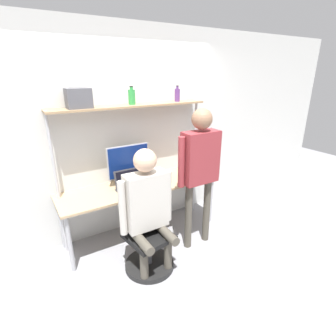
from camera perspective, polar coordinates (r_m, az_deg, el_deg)
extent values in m
plane|color=gray|center=(3.57, -3.05, -16.44)|extent=(12.00, 12.00, 0.00)
cube|color=silver|center=(3.54, -8.63, 7.33)|extent=(8.00, 0.06, 2.70)
cube|color=tan|center=(3.45, -5.87, -3.89)|extent=(2.12, 0.61, 0.03)
cylinder|color=#A5A5AA|center=(3.18, -20.56, -15.25)|extent=(0.05, 0.05, 0.71)
cylinder|color=#A5A5AA|center=(3.93, 9.28, -6.91)|extent=(0.05, 0.05, 0.71)
cylinder|color=#A5A5AA|center=(3.59, -22.22, -11.06)|extent=(0.05, 0.05, 0.71)
cylinder|color=#A5A5AA|center=(4.27, 5.01, -4.38)|extent=(0.05, 0.05, 0.71)
cube|color=#997A56|center=(3.33, -7.81, 13.29)|extent=(2.01, 0.26, 0.02)
cylinder|color=#B2B2B7|center=(3.29, -22.95, -3.88)|extent=(0.04, 0.04, 1.75)
cylinder|color=#B2B2B7|center=(4.01, 5.75, 1.94)|extent=(0.04, 0.04, 1.75)
cylinder|color=#B7B7BC|center=(3.51, -8.32, -3.21)|extent=(0.24, 0.24, 0.01)
cylinder|color=#B7B7BC|center=(3.49, -8.37, -2.37)|extent=(0.06, 0.06, 0.10)
cube|color=#B7B7BC|center=(3.40, -8.63, 1.52)|extent=(0.56, 0.01, 0.42)
cube|color=navy|center=(3.40, -8.58, 1.48)|extent=(0.54, 0.02, 0.39)
cube|color=#333338|center=(3.30, -7.86, -4.80)|extent=(0.36, 0.25, 0.01)
cube|color=black|center=(3.28, -7.73, -4.82)|extent=(0.30, 0.14, 0.00)
cube|color=#333338|center=(3.32, -8.59, -2.30)|extent=(0.36, 0.08, 0.24)
cube|color=black|center=(3.32, -8.55, -2.36)|extent=(0.32, 0.06, 0.21)
cube|color=black|center=(3.42, -3.12, -3.64)|extent=(0.07, 0.15, 0.01)
cube|color=black|center=(3.42, -3.12, -3.56)|extent=(0.06, 0.13, 0.00)
cylinder|color=black|center=(3.24, -4.05, -20.23)|extent=(0.56, 0.56, 0.06)
cylinder|color=#4C4C51|center=(3.12, -4.14, -17.49)|extent=(0.06, 0.06, 0.33)
cube|color=black|center=(3.00, -4.24, -14.62)|extent=(0.52, 0.52, 0.05)
cube|color=black|center=(3.02, -6.73, -8.91)|extent=(0.42, 0.10, 0.45)
cylinder|color=#4C473D|center=(2.95, -5.21, -20.19)|extent=(0.09, 0.09, 0.44)
cylinder|color=#4C473D|center=(3.06, -0.01, -18.40)|extent=(0.09, 0.09, 0.44)
cylinder|color=#4C473D|center=(2.81, -5.67, -15.72)|extent=(0.10, 0.38, 0.10)
cylinder|color=#4C473D|center=(2.92, -0.33, -14.01)|extent=(0.10, 0.38, 0.10)
cube|color=beige|center=(2.80, -4.75, -7.13)|extent=(0.45, 0.20, 0.63)
cylinder|color=beige|center=(2.72, -9.89, -8.70)|extent=(0.08, 0.08, 0.59)
cylinder|color=beige|center=(2.93, 0.02, -6.12)|extent=(0.08, 0.08, 0.59)
sphere|color=#D8AD8C|center=(2.63, -5.03, 1.66)|extent=(0.24, 0.24, 0.24)
cylinder|color=#4C473D|center=(3.32, 4.47, -10.45)|extent=(0.09, 0.09, 0.88)
cylinder|color=#4C473D|center=(3.48, 8.39, -9.10)|extent=(0.09, 0.09, 0.88)
cube|color=maroon|center=(3.09, 7.02, 2.32)|extent=(0.44, 0.20, 0.62)
cylinder|color=maroon|center=(2.94, 2.92, 1.22)|extent=(0.08, 0.08, 0.59)
cylinder|color=maroon|center=(3.26, 10.71, 2.81)|extent=(0.08, 0.08, 0.59)
sphere|color=#8C664C|center=(2.98, 7.40, 10.54)|extent=(0.24, 0.24, 0.24)
cylinder|color=#593372|center=(3.63, 2.03, 15.56)|extent=(0.07, 0.07, 0.17)
cylinder|color=#593372|center=(3.62, 2.05, 17.11)|extent=(0.03, 0.03, 0.03)
cylinder|color=black|center=(3.62, 2.05, 17.44)|extent=(0.04, 0.04, 0.01)
cylinder|color=#2D8C3F|center=(3.31, -7.91, 15.00)|extent=(0.09, 0.09, 0.18)
cylinder|color=#2D8C3F|center=(3.31, -8.00, 16.80)|extent=(0.04, 0.04, 0.03)
cylinder|color=black|center=(3.31, -8.02, 17.18)|extent=(0.04, 0.04, 0.01)
cube|color=#4C4C51|center=(3.11, -18.90, 14.17)|extent=(0.27, 0.19, 0.21)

